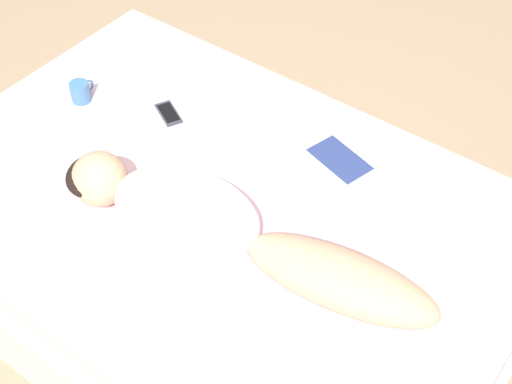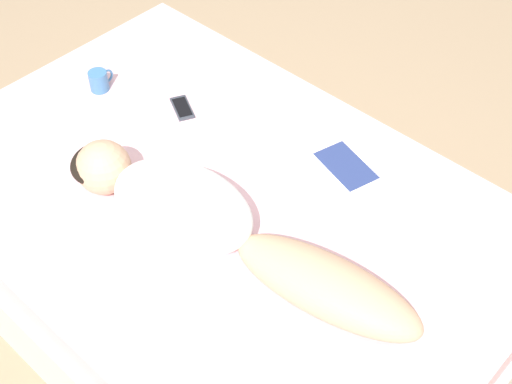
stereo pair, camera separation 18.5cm
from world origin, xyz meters
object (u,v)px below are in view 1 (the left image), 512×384
(person, at_px, (214,224))
(open_magazine, at_px, (319,171))
(coffee_mug, at_px, (81,91))
(cell_phone, at_px, (169,113))

(person, distance_m, open_magazine, 0.52)
(open_magazine, xyz_separation_m, coffee_mug, (-0.23, 1.03, 0.04))
(coffee_mug, bearing_deg, person, -106.27)
(coffee_mug, distance_m, cell_phone, 0.38)
(person, distance_m, cell_phone, 0.72)
(cell_phone, bearing_deg, person, -98.40)
(person, xyz_separation_m, open_magazine, (0.50, -0.10, -0.10))
(cell_phone, bearing_deg, coffee_mug, 139.88)
(open_magazine, xyz_separation_m, cell_phone, (-0.09, 0.68, 0.00))
(coffee_mug, relative_size, cell_phone, 0.71)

